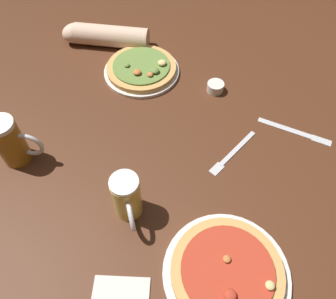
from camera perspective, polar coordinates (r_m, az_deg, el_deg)
ground_plane at (r=1.03m, az=-0.00°, el=-1.16°), size 2.40×2.40×0.03m
pizza_plate_near at (r=0.85m, az=9.93°, el=-19.83°), size 0.30×0.30×0.05m
pizza_plate_far at (r=1.25m, az=-4.47°, el=13.42°), size 0.27×0.27×0.05m
beer_mug_dark at (r=1.04m, az=-25.10°, el=1.17°), size 0.13×0.10×0.16m
beer_mug_amber at (r=0.86m, az=-6.95°, el=-8.17°), size 0.07×0.13×0.14m
ramekin_sauce at (r=1.19m, az=8.03°, el=10.44°), size 0.06×0.06×0.03m
fork_left at (r=1.03m, az=10.87°, el=-0.57°), size 0.20×0.10×0.01m
knife_right at (r=1.13m, az=20.66°, el=2.91°), size 0.17×0.19×0.01m
diner_arm at (r=1.39m, az=-11.03°, el=18.44°), size 0.31×0.23×0.08m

